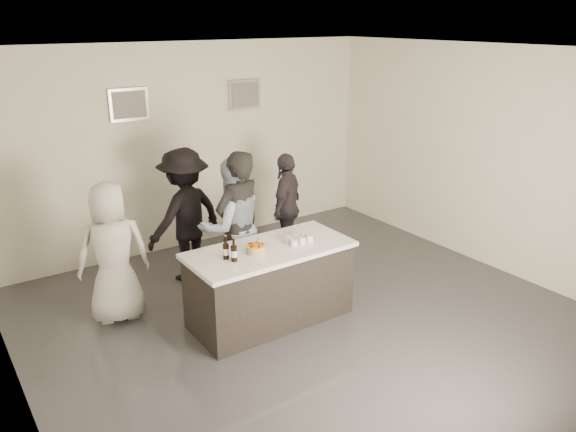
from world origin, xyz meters
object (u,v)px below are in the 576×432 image
object	(u,v)px
bar_counter	(270,284)
person_guest_back	(185,215)
beer_bottle_a	(226,247)
person_main_black	(239,226)
person_guest_right	(287,206)
person_main_blue	(232,228)
cake	(256,250)
beer_bottle_b	(234,250)
person_guest_left	(113,253)

from	to	relation	value
bar_counter	person_guest_back	distance (m)	1.65
beer_bottle_a	person_main_black	size ratio (longest dim) A/B	0.14
bar_counter	person_guest_right	distance (m)	1.84
person_guest_back	person_guest_right	bearing A→B (deg)	156.58
person_main_blue	person_main_black	bearing A→B (deg)	104.52
cake	person_main_blue	distance (m)	0.91
beer_bottle_b	person_guest_left	xyz separation A→B (m)	(-0.93, 1.12, -0.21)
bar_counter	person_main_black	bearing A→B (deg)	88.87
person_main_blue	person_guest_back	world-z (taller)	person_guest_back
beer_bottle_b	person_guest_back	world-z (taller)	person_guest_back
beer_bottle_a	person_main_blue	world-z (taller)	person_main_blue
bar_counter	person_guest_right	size ratio (longest dim) A/B	1.20
bar_counter	person_main_blue	xyz separation A→B (m)	(-0.01, 0.85, 0.42)
cake	beer_bottle_b	size ratio (longest dim) A/B	0.83
person_guest_right	bar_counter	bearing A→B (deg)	12.68
person_main_black	person_guest_left	bearing A→B (deg)	-26.39
beer_bottle_b	person_main_black	size ratio (longest dim) A/B	0.14
person_main_black	person_guest_right	xyz separation A→B (m)	(1.16, 0.67, -0.16)
beer_bottle_a	person_main_blue	xyz separation A→B (m)	(0.53, 0.84, -0.16)
bar_counter	cake	bearing A→B (deg)	-170.95
bar_counter	beer_bottle_a	size ratio (longest dim) A/B	7.15
person_guest_right	person_guest_back	bearing A→B (deg)	-44.18
cake	person_main_black	size ratio (longest dim) A/B	0.12
beer_bottle_a	person_main_black	bearing A→B (deg)	51.78
beer_bottle_a	person_guest_back	distance (m)	1.58
beer_bottle_b	person_guest_left	size ratio (longest dim) A/B	0.16
person_main_blue	person_guest_left	bearing A→B (deg)	-1.50
cake	person_guest_right	bearing A→B (deg)	45.74
cake	person_guest_back	distance (m)	1.60
person_main_blue	beer_bottle_b	bearing A→B (deg)	68.11
beer_bottle_b	person_guest_right	world-z (taller)	person_guest_right
beer_bottle_a	person_main_black	distance (m)	0.90
person_main_black	person_guest_back	distance (m)	0.91
person_main_black	beer_bottle_a	bearing A→B (deg)	37.85
beer_bottle_b	cake	bearing A→B (deg)	10.69
person_main_blue	person_guest_back	distance (m)	0.77
cake	person_main_black	world-z (taller)	person_main_black
person_main_black	person_main_blue	bearing A→B (deg)	-95.20
cake	person_main_black	distance (m)	0.78
cake	person_main_black	bearing A→B (deg)	73.93
beer_bottle_a	person_guest_back	bearing A→B (deg)	81.07
person_main_black	beer_bottle_b	bearing A→B (deg)	43.45
person_main_black	person_main_blue	size ratio (longest dim) A/B	1.06
person_main_black	person_guest_left	size ratio (longest dim) A/B	1.13
person_main_blue	person_guest_right	size ratio (longest dim) A/B	1.13
person_main_blue	person_guest_back	size ratio (longest dim) A/B	0.99
person_main_blue	person_guest_back	xyz separation A→B (m)	(-0.29, 0.72, 0.01)
cake	bar_counter	bearing A→B (deg)	9.05
person_main_black	person_guest_right	world-z (taller)	person_main_black
bar_counter	person_main_black	world-z (taller)	person_main_black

